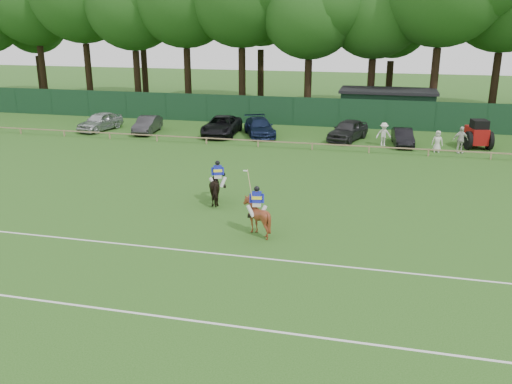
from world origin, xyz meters
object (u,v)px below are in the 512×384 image
(suv_black, at_px, (222,126))
(spectator_left, at_px, (384,134))
(utility_shed, at_px, (387,106))
(estate_black, at_px, (403,137))
(spectator_right, at_px, (437,141))
(tractor, at_px, (477,135))
(horse_dark, at_px, (218,187))
(horse_chestnut, at_px, (257,216))
(sedan_silver, at_px, (100,121))
(sedan_navy, at_px, (259,127))
(sedan_grey, at_px, (147,125))
(hatch_grey, at_px, (348,130))
(spectator_mid, at_px, (460,140))

(suv_black, relative_size, spectator_left, 3.15)
(spectator_left, relative_size, utility_shed, 0.20)
(estate_black, xyz_separation_m, spectator_right, (2.33, -1.59, 0.14))
(spectator_left, height_order, tractor, tractor)
(horse_dark, distance_m, horse_chestnut, 4.61)
(estate_black, bearing_deg, sedan_silver, 173.99)
(utility_shed, distance_m, tractor, 10.82)
(horse_chestnut, relative_size, sedan_silver, 0.36)
(spectator_left, xyz_separation_m, utility_shed, (0.08, 9.42, 0.68))
(sedan_silver, xyz_separation_m, tractor, (29.89, 0.46, 0.24))
(sedan_navy, xyz_separation_m, utility_shed, (9.82, 8.14, 0.83))
(sedan_silver, bearing_deg, estate_black, 11.09)
(estate_black, bearing_deg, horse_dark, -126.39)
(sedan_navy, xyz_separation_m, spectator_right, (13.45, -2.48, 0.05))
(spectator_left, bearing_deg, spectator_right, -28.48)
(sedan_grey, height_order, tractor, tractor)
(horse_dark, relative_size, hatch_grey, 0.43)
(spectator_right, xyz_separation_m, utility_shed, (-3.63, 10.62, 0.77))
(spectator_mid, bearing_deg, sedan_grey, 156.21)
(estate_black, bearing_deg, tractor, -1.89)
(hatch_grey, xyz_separation_m, spectator_right, (6.43, -2.51, -0.03))
(spectator_mid, bearing_deg, spectator_right, 161.73)
(hatch_grey, height_order, estate_black, hatch_grey)
(sedan_grey, relative_size, estate_black, 1.08)
(sedan_grey, bearing_deg, suv_black, -1.22)
(horse_dark, relative_size, estate_black, 0.52)
(sedan_silver, bearing_deg, suv_black, 13.95)
(sedan_grey, bearing_deg, sedan_silver, 172.86)
(sedan_silver, xyz_separation_m, estate_black, (24.70, 0.07, -0.13))
(sedan_silver, bearing_deg, spectator_right, 7.69)
(horse_dark, distance_m, hatch_grey, 17.63)
(sedan_navy, bearing_deg, utility_shed, 16.00)
(horse_dark, height_order, spectator_mid, spectator_mid)
(spectator_left, bearing_deg, sedan_silver, 168.59)
(tractor, bearing_deg, spectator_mid, -135.82)
(sedan_navy, bearing_deg, spectator_mid, -32.85)
(spectator_mid, distance_m, utility_shed, 11.77)
(horse_chestnut, height_order, suv_black, horse_chestnut)
(suv_black, height_order, spectator_left, spectator_left)
(sedan_grey, height_order, spectator_left, spectator_left)
(sedan_grey, xyz_separation_m, spectator_left, (18.99, -0.29, 0.18))
(sedan_silver, distance_m, spectator_mid, 28.58)
(spectator_right, distance_m, tractor, 3.49)
(hatch_grey, relative_size, spectator_left, 2.70)
(spectator_mid, relative_size, utility_shed, 0.22)
(tractor, bearing_deg, suv_black, 168.81)
(sedan_silver, relative_size, spectator_right, 2.91)
(sedan_silver, relative_size, tractor, 1.60)
(suv_black, xyz_separation_m, estate_black, (14.17, -0.48, -0.13))
(horse_dark, relative_size, spectator_left, 1.15)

